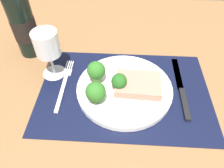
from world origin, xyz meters
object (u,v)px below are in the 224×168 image
(plate, at_px, (124,89))
(wine_glass, at_px, (47,47))
(fork, at_px, (64,83))
(knife, at_px, (182,91))
(wine_bottle, at_px, (23,24))
(steak, at_px, (138,84))

(plate, relative_size, wine_glass, 1.81)
(fork, bearing_deg, wine_glass, 130.41)
(plate, bearing_deg, knife, 1.97)
(wine_bottle, bearing_deg, steak, -24.25)
(fork, distance_m, wine_glass, 0.11)
(knife, bearing_deg, wine_glass, 173.07)
(knife, distance_m, wine_bottle, 0.49)
(plate, relative_size, steak, 2.15)
(fork, relative_size, wine_glass, 1.37)
(steak, distance_m, fork, 0.20)
(knife, relative_size, wine_glass, 1.64)
(steak, xyz_separation_m, wine_bottle, (-0.34, 0.15, 0.07))
(knife, bearing_deg, wine_bottle, 163.47)
(fork, height_order, knife, knife)
(steak, relative_size, knife, 0.51)
(knife, xyz_separation_m, wine_bottle, (-0.46, 0.15, 0.10))
(steak, relative_size, fork, 0.62)
(wine_glass, bearing_deg, plate, -15.85)
(plate, bearing_deg, fork, 175.14)
(wine_bottle, bearing_deg, plate, -26.94)
(plate, distance_m, wine_bottle, 0.35)
(wine_glass, bearing_deg, wine_bottle, 135.25)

